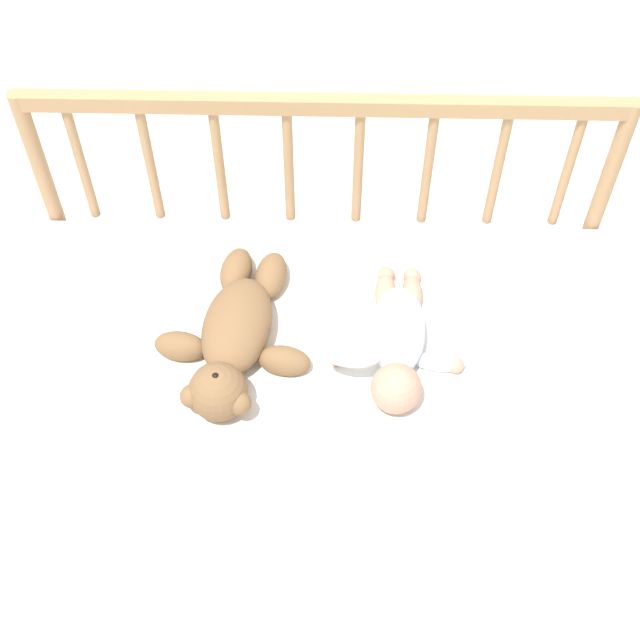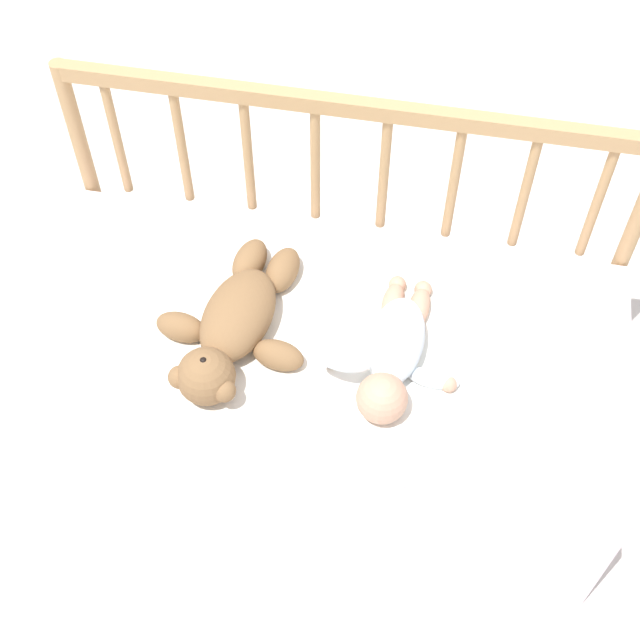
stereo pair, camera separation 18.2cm
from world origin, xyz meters
TOP-DOWN VIEW (x-y plane):
  - ground_plane at (0.00, 0.00)m, footprint 12.00×12.00m
  - crib_mattress at (0.00, 0.00)m, footprint 1.29×0.63m
  - crib_rail at (0.00, 0.34)m, footprint 1.29×0.04m
  - blanket at (-0.01, -0.02)m, footprint 0.83×0.52m
  - teddy_bear at (-0.17, -0.04)m, footprint 0.33×0.45m
  - baby at (0.16, -0.04)m, footprint 0.29×0.38m

SIDE VIEW (x-z plane):
  - ground_plane at x=0.00m, z-range 0.00..0.00m
  - crib_mattress at x=0.00m, z-range 0.00..0.44m
  - blanket at x=-0.01m, z-range 0.44..0.44m
  - baby at x=0.16m, z-range 0.43..0.53m
  - teddy_bear at x=-0.17m, z-range 0.42..0.54m
  - crib_rail at x=0.00m, z-range 0.17..0.95m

